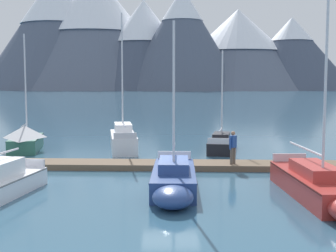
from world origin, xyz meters
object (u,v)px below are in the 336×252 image
(sailboat_nearest_berth, at_px, (26,138))
(sailboat_mid_dock_starboard, at_px, (174,179))
(sailboat_outer_slip, at_px, (318,186))
(sailboat_mid_dock_port, at_px, (123,139))
(sailboat_far_berth, at_px, (222,143))
(person_on_dock, at_px, (233,145))

(sailboat_nearest_berth, height_order, sailboat_mid_dock_starboard, sailboat_nearest_berth)
(sailboat_outer_slip, bearing_deg, sailboat_mid_dock_port, 122.37)
(sailboat_nearest_berth, relative_size, sailboat_far_berth, 1.17)
(sailboat_mid_dock_port, height_order, sailboat_mid_dock_starboard, sailboat_mid_dock_port)
(sailboat_mid_dock_port, bearing_deg, sailboat_mid_dock_starboard, -75.81)
(sailboat_far_berth, xyz_separation_m, person_on_dock, (-0.33, -6.79, 0.77))
(sailboat_mid_dock_port, height_order, person_on_dock, sailboat_mid_dock_port)
(sailboat_far_berth, bearing_deg, sailboat_mid_dock_port, 176.00)
(sailboat_mid_dock_starboard, relative_size, sailboat_far_berth, 1.07)
(sailboat_nearest_berth, xyz_separation_m, sailboat_outer_slip, (14.78, -13.27, -0.22))
(sailboat_nearest_berth, distance_m, sailboat_mid_dock_port, 6.32)
(sailboat_nearest_berth, xyz_separation_m, sailboat_far_berth, (12.81, -0.38, -0.29))
(sailboat_far_berth, height_order, person_on_dock, sailboat_far_berth)
(sailboat_mid_dock_starboard, distance_m, person_on_dock, 5.67)
(sailboat_mid_dock_port, distance_m, sailboat_outer_slip, 15.80)
(person_on_dock, bearing_deg, sailboat_far_berth, 87.20)
(sailboat_nearest_berth, bearing_deg, sailboat_far_berth, -1.70)
(sailboat_nearest_berth, distance_m, sailboat_outer_slip, 19.87)
(person_on_dock, bearing_deg, sailboat_outer_slip, -69.34)
(sailboat_mid_dock_port, xyz_separation_m, sailboat_mid_dock_starboard, (3.01, -11.90, -0.19))
(sailboat_nearest_berth, bearing_deg, person_on_dock, -29.87)
(person_on_dock, bearing_deg, sailboat_nearest_berth, 150.13)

